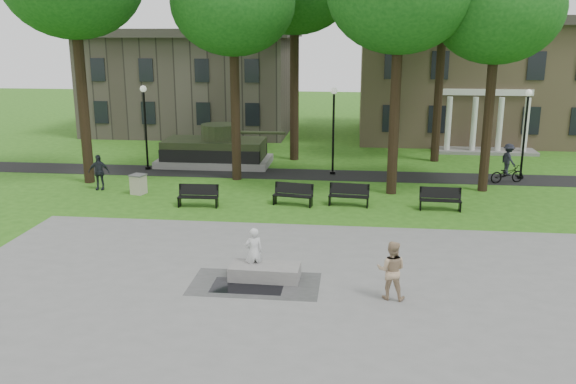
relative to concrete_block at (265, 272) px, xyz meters
name	(u,v)px	position (x,y,z in m)	size (l,w,h in m)	color
ground	(304,251)	(1.02, 2.69, -0.24)	(120.00, 120.00, 0.00)	#2A5C15
plaza	(289,313)	(1.02, -2.31, -0.23)	(22.00, 16.00, 0.02)	gray
footpath	(323,175)	(1.02, 14.69, -0.24)	(44.00, 2.60, 0.01)	black
building_right	(471,78)	(11.02, 28.69, 4.10)	(17.00, 12.00, 8.60)	#9E8460
building_left	(193,85)	(-9.98, 29.19, 3.35)	(15.00, 10.00, 7.20)	#4C443D
tree_1	(233,3)	(-3.48, 13.19, 8.71)	(6.20, 6.20, 11.63)	black
tree_3	(497,9)	(9.02, 12.19, 8.35)	(6.00, 6.00, 11.19)	black
lamp_left	(145,121)	(-8.98, 14.99, 2.55)	(0.36, 0.36, 4.73)	black
lamp_mid	(333,124)	(1.52, 14.99, 2.55)	(0.36, 0.36, 4.73)	black
lamp_right	(525,127)	(11.52, 14.99, 2.55)	(0.36, 0.36, 4.73)	black
tank_monument	(215,150)	(-5.44, 16.69, 0.61)	(7.45, 3.40, 2.40)	gray
puddle	(248,286)	(-0.44, -0.66, -0.22)	(2.20, 1.20, 0.00)	black
concrete_block	(265,272)	(0.00, 0.00, 0.00)	(2.20, 1.00, 0.45)	gray
skateboard	(258,274)	(-0.27, 0.26, -0.19)	(0.78, 0.20, 0.07)	brown
skateboarder	(254,252)	(-0.39, 0.21, 0.57)	(0.58, 0.38, 1.59)	silver
friend_watching	(391,270)	(3.87, -1.04, 0.66)	(0.86, 0.67, 1.76)	tan
pedestrian_walker	(99,172)	(-9.83, 10.30, 0.64)	(1.03, 0.43, 1.76)	#20242B
cyclist	(508,167)	(10.57, 13.99, 0.60)	(1.94, 1.21, 2.06)	black
park_bench_0	(198,195)	(-4.19, 7.90, 0.28)	(1.81, 0.58, 1.00)	black
park_bench_1	(293,194)	(-0.01, 8.61, 0.28)	(1.85, 0.84, 1.00)	black
park_bench_2	(349,194)	(2.50, 8.79, 0.28)	(1.84, 0.71, 1.00)	black
park_bench_3	(440,198)	(6.49, 8.54, 0.28)	(1.81, 0.57, 1.00)	black
trash_bin	(138,184)	(-7.62, 9.71, 0.24)	(0.82, 0.82, 0.96)	#C0B79E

